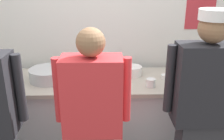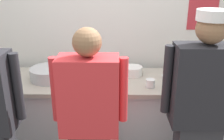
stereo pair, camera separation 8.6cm
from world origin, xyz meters
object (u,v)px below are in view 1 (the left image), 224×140
(chef_center, at_px, (93,123))
(sheet_tray, at_px, (100,77))
(chef_far_right, at_px, (202,110))
(plate_stack_front, at_px, (132,71))
(mixing_bowl_steel, at_px, (49,74))
(ramekin_red_sauce, at_px, (12,81))
(squeeze_bottle_secondary, at_px, (193,70))
(ramekin_yellow_sauce, at_px, (165,76))
(deli_cup, at_px, (151,83))

(chef_center, relative_size, sheet_tray, 3.45)
(chef_far_right, distance_m, sheet_tray, 1.10)
(plate_stack_front, distance_m, mixing_bowl_steel, 0.89)
(chef_far_right, distance_m, ramekin_red_sauce, 1.81)
(chef_far_right, height_order, sheet_tray, chef_far_right)
(chef_center, xyz_separation_m, squeeze_bottle_secondary, (1.02, 0.77, 0.15))
(chef_center, bearing_deg, chef_far_right, 3.57)
(chef_center, relative_size, squeeze_bottle_secondary, 8.51)
(chef_center, xyz_separation_m, chef_far_right, (0.87, 0.05, 0.07))
(mixing_bowl_steel, relative_size, ramekin_yellow_sauce, 4.85)
(chef_center, xyz_separation_m, sheet_tray, (0.03, 0.78, 0.07))
(mixing_bowl_steel, bearing_deg, sheet_tray, 3.08)
(plate_stack_front, xyz_separation_m, squeeze_bottle_secondary, (0.63, -0.11, 0.04))
(ramekin_red_sauce, distance_m, deli_cup, 1.39)
(chef_far_right, distance_m, ramekin_yellow_sauce, 0.72)
(mixing_bowl_steel, height_order, deli_cup, mixing_bowl_steel)
(chef_far_right, relative_size, plate_stack_front, 8.13)
(ramekin_yellow_sauce, distance_m, deli_cup, 0.28)
(squeeze_bottle_secondary, distance_m, ramekin_yellow_sauce, 0.30)
(ramekin_red_sauce, bearing_deg, squeeze_bottle_secondary, 3.75)
(chef_far_right, bearing_deg, squeeze_bottle_secondary, 78.38)
(squeeze_bottle_secondary, bearing_deg, ramekin_yellow_sauce, -177.68)
(mixing_bowl_steel, height_order, sheet_tray, mixing_bowl_steel)
(squeeze_bottle_secondary, bearing_deg, chef_center, -142.68)
(mixing_bowl_steel, bearing_deg, squeeze_bottle_secondary, 1.00)
(plate_stack_front, relative_size, sheet_tray, 0.45)
(chef_center, relative_size, mixing_bowl_steel, 4.01)
(chef_far_right, bearing_deg, chef_center, -176.43)
(mixing_bowl_steel, distance_m, ramekin_yellow_sauce, 1.21)
(chef_far_right, relative_size, deli_cup, 18.92)
(sheet_tray, distance_m, deli_cup, 0.55)
(plate_stack_front, bearing_deg, ramekin_red_sauce, -169.48)
(ramekin_yellow_sauce, bearing_deg, chef_center, -133.49)
(deli_cup, bearing_deg, chef_center, -134.12)
(squeeze_bottle_secondary, bearing_deg, sheet_tray, 179.89)
(plate_stack_front, height_order, ramekin_red_sauce, plate_stack_front)
(chef_far_right, height_order, plate_stack_front, chef_far_right)
(chef_far_right, relative_size, sheet_tray, 3.70)
(plate_stack_front, bearing_deg, squeeze_bottle_secondary, -9.69)
(squeeze_bottle_secondary, bearing_deg, mixing_bowl_steel, -179.00)
(plate_stack_front, bearing_deg, mixing_bowl_steel, -171.38)
(chef_center, distance_m, chef_far_right, 0.87)
(plate_stack_front, xyz_separation_m, ramekin_yellow_sauce, (0.33, -0.12, -0.02))
(chef_far_right, xyz_separation_m, ramekin_yellow_sauce, (-0.14, 0.71, 0.01))
(ramekin_red_sauce, bearing_deg, chef_center, -37.75)
(plate_stack_front, distance_m, sheet_tray, 0.37)
(chef_center, bearing_deg, ramekin_red_sauce, 142.25)
(chef_center, xyz_separation_m, mixing_bowl_steel, (-0.49, 0.75, 0.12))
(ramekin_yellow_sauce, xyz_separation_m, ramekin_red_sauce, (-1.57, -0.11, 0.00))
(chef_far_right, height_order, squeeze_bottle_secondary, chef_far_right)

